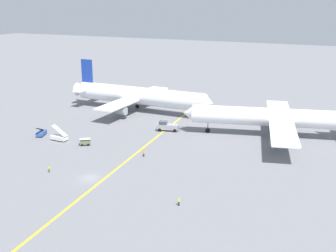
% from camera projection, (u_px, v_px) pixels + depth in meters
% --- Properties ---
extents(ground_plane, '(600.00, 600.00, 0.00)m').
position_uv_depth(ground_plane, '(90.00, 178.00, 90.16)').
color(ground_plane, slate).
extents(taxiway_stripe, '(10.33, 119.64, 0.01)m').
position_uv_depth(taxiway_stripe, '(123.00, 164.00, 98.02)').
color(taxiway_stripe, yellow).
rests_on(taxiway_stripe, ground).
extents(airliner_at_gate_left, '(51.06, 38.44, 16.02)m').
position_uv_depth(airliner_at_gate_left, '(139.00, 96.00, 142.42)').
color(airliner_at_gate_left, white).
rests_on(airliner_at_gate_left, ground).
extents(airliner_being_pushed, '(48.41, 45.01, 15.58)m').
position_uv_depth(airliner_being_pushed, '(275.00, 118.00, 116.02)').
color(airliner_being_pushed, white).
rests_on(airliner_being_pushed, ground).
extents(pushback_tug, '(9.23, 4.06, 3.03)m').
position_uv_depth(pushback_tug, '(167.00, 126.00, 122.39)').
color(pushback_tug, gray).
rests_on(pushback_tug, ground).
extents(gse_belt_loader_portside, '(3.09, 5.04, 3.02)m').
position_uv_depth(gse_belt_loader_portside, '(41.00, 133.00, 117.91)').
color(gse_belt_loader_portside, '#2D5199').
rests_on(gse_belt_loader_portside, ground).
extents(gse_baggage_cart_trailing, '(3.15, 2.82, 1.71)m').
position_uv_depth(gse_baggage_cart_trailing, '(85.00, 142.00, 110.29)').
color(gse_baggage_cart_trailing, '#666B4C').
rests_on(gse_baggage_cart_trailing, ground).
extents(gse_stair_truck_yellow, '(4.68, 2.13, 4.06)m').
position_uv_depth(gse_stair_truck_yellow, '(59.00, 137.00, 113.85)').
color(gse_stair_truck_yellow, silver).
rests_on(gse_stair_truck_yellow, ground).
extents(ground_crew_wing_walker_right, '(0.36, 0.49, 1.59)m').
position_uv_depth(ground_crew_wing_walker_right, '(144.00, 153.00, 102.31)').
color(ground_crew_wing_walker_right, black).
rests_on(ground_crew_wing_walker_right, ground).
extents(ground_crew_marshaller_foreground, '(0.36, 0.36, 1.57)m').
position_uv_depth(ground_crew_marshaller_foreground, '(179.00, 202.00, 78.00)').
color(ground_crew_marshaller_foreground, black).
rests_on(ground_crew_marshaller_foreground, ground).
extents(ground_crew_ramp_agent_by_cones, '(0.36, 0.36, 1.75)m').
position_uv_depth(ground_crew_ramp_agent_by_cones, '(49.00, 168.00, 92.96)').
color(ground_crew_ramp_agent_by_cones, '#4C4C51').
rests_on(ground_crew_ramp_agent_by_cones, ground).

